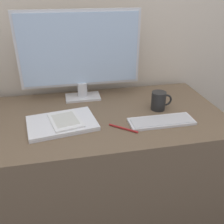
% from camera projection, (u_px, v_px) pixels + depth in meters
% --- Properties ---
extents(wall_back, '(3.60, 0.05, 2.40)m').
position_uv_depth(wall_back, '(83.00, 6.00, 1.32)').
color(wall_back, beige).
rests_on(wall_back, ground_plane).
extents(desk, '(1.24, 0.63, 0.74)m').
position_uv_depth(desk, '(98.00, 174.00, 1.38)').
color(desk, brown).
rests_on(desk, ground_plane).
extents(monitor, '(0.62, 0.11, 0.46)m').
position_uv_depth(monitor, '(80.00, 53.00, 1.27)').
color(monitor, silver).
rests_on(monitor, desk).
extents(keyboard, '(0.30, 0.11, 0.01)m').
position_uv_depth(keyboard, '(161.00, 121.00, 1.14)').
color(keyboard, silver).
rests_on(keyboard, desk).
extents(laptop, '(0.33, 0.25, 0.02)m').
position_uv_depth(laptop, '(62.00, 123.00, 1.12)').
color(laptop, silver).
rests_on(laptop, desk).
extents(ereader, '(0.16, 0.20, 0.01)m').
position_uv_depth(ereader, '(65.00, 120.00, 1.11)').
color(ereader, white).
rests_on(ereader, laptop).
extents(coffee_mug, '(0.11, 0.07, 0.09)m').
position_uv_depth(coffee_mug, '(159.00, 101.00, 1.24)').
color(coffee_mug, black).
rests_on(coffee_mug, desk).
extents(pen, '(0.11, 0.10, 0.01)m').
position_uv_depth(pen, '(123.00, 128.00, 1.09)').
color(pen, maroon).
rests_on(pen, desk).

